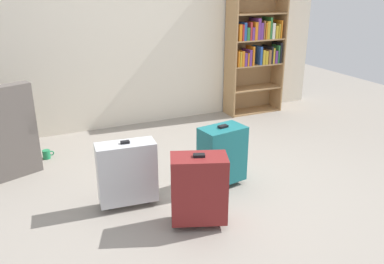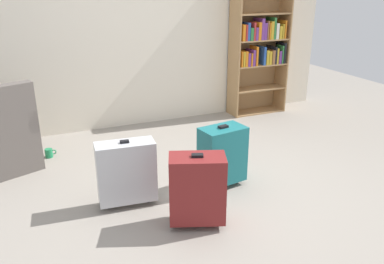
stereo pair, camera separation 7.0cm
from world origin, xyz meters
name	(u,v)px [view 2 (the right image)]	position (x,y,z in m)	size (l,w,h in m)	color
ground_plane	(214,195)	(0.00, 0.00, 0.00)	(9.35, 9.35, 0.00)	gray
back_wall	(139,23)	(0.00, 2.16, 1.30)	(5.34, 0.10, 2.60)	beige
bookshelf	(259,33)	(1.63, 1.95, 1.12)	(0.80, 0.31, 2.05)	#A87F51
mug	(49,153)	(-1.27, 1.44, 0.05)	(0.12, 0.08, 0.10)	#1E7F4C
suitcase_teal	(222,155)	(0.15, 0.15, 0.31)	(0.43, 0.30, 0.59)	#19666B
suitcase_silver	(126,172)	(-0.74, 0.15, 0.31)	(0.50, 0.25, 0.59)	#B7BABF
suitcase_dark_red	(197,188)	(-0.32, -0.35, 0.31)	(0.48, 0.37, 0.60)	maroon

